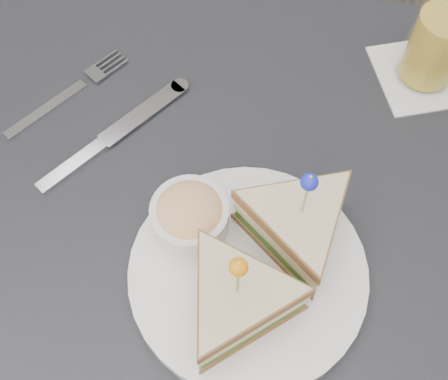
% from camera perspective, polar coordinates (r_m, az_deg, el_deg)
% --- Properties ---
extents(ground_plane, '(3.50, 3.50, 0.00)m').
position_cam_1_polar(ground_plane, '(1.37, -0.52, -16.56)').
color(ground_plane, '#3F3833').
extents(table, '(0.80, 0.80, 0.75)m').
position_cam_1_polar(table, '(0.73, -0.94, -5.30)').
color(table, black).
rests_on(table, ground).
extents(plate_meal, '(0.31, 0.31, 0.15)m').
position_cam_1_polar(plate_meal, '(0.59, 3.20, -7.05)').
color(plate_meal, silver).
rests_on(plate_meal, table).
extents(cutlery_fork, '(0.12, 0.17, 0.01)m').
position_cam_1_polar(cutlery_fork, '(0.78, -15.12, 9.76)').
color(cutlery_fork, silver).
rests_on(cutlery_fork, table).
extents(cutlery_knife, '(0.15, 0.21, 0.01)m').
position_cam_1_polar(cutlery_knife, '(0.72, -11.52, 5.24)').
color(cutlery_knife, silver).
rests_on(cutlery_knife, table).
extents(drink_set, '(0.16, 0.16, 0.16)m').
position_cam_1_polar(drink_set, '(0.77, 21.06, 14.15)').
color(drink_set, white).
rests_on(drink_set, table).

